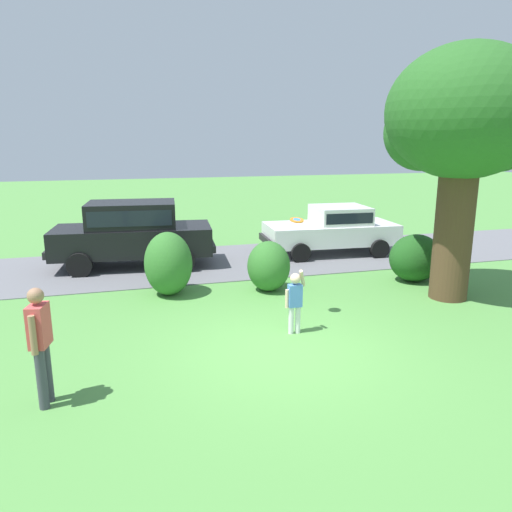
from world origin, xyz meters
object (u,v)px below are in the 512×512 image
Objects in this scene: child_thrower at (295,298)px; frisbee at (297,220)px; oak_tree_large at (463,123)px; adult_onlooker at (40,340)px; parked_sedan at (333,228)px; parked_suv at (133,231)px.

child_thrower is 4.57× the size of frisbee.
adult_onlooker is (-8.64, -2.70, -3.05)m from oak_tree_large.
child_thrower is 4.57m from adult_onlooker.
frisbee is (-3.24, -5.26, 1.24)m from parked_sedan.
child_thrower is at bearing -65.29° from parked_suv.
adult_onlooker is at bearing -162.66° from oak_tree_large.
parked_sedan is 6.37m from parked_suv.
oak_tree_large is 9.55m from adult_onlooker.
oak_tree_large reaches higher than parked_suv.
parked_sedan is at bearing 58.35° from frisbee.
oak_tree_large is at bearing -80.99° from parked_sedan.
parked_suv reaches higher than adult_onlooker.
child_thrower is (2.81, -6.10, -0.36)m from parked_suv.
adult_onlooker is at bearing -101.09° from parked_suv.
parked_suv is 3.77× the size of child_thrower.
frisbee is 5.29m from adult_onlooker.
child_thrower is at bearing 19.50° from adult_onlooker.
adult_onlooker is at bearing -160.50° from child_thrower.
parked_suv is (-6.37, 0.03, 0.23)m from parked_sedan.
parked_suv is 7.77m from adult_onlooker.
oak_tree_large is 5.58m from child_thrower.
adult_onlooker reaches higher than parked_sedan.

